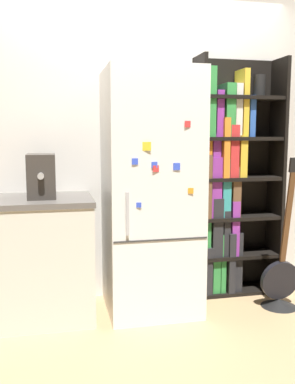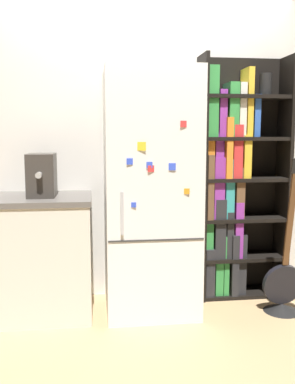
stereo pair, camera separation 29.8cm
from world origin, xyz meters
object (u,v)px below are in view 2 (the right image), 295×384
(refrigerator, at_px, (150,193))
(espresso_machine, at_px, (42,175))
(bookshelf, at_px, (232,185))
(guitar, at_px, (283,290))

(refrigerator, relative_size, espresso_machine, 4.98)
(refrigerator, relative_size, bookshelf, 0.92)
(refrigerator, bearing_deg, guitar, -11.98)
(refrigerator, xyz_separation_m, espresso_machine, (-0.82, 0.02, 0.15))
(bookshelf, distance_m, espresso_machine, 1.56)
(refrigerator, height_order, bookshelf, bookshelf)
(refrigerator, xyz_separation_m, guitar, (1.02, -0.22, -0.76))
(refrigerator, relative_size, guitar, 1.54)
(espresso_machine, bearing_deg, bookshelf, 7.01)
(refrigerator, bearing_deg, espresso_machine, 178.66)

